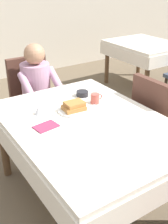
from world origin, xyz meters
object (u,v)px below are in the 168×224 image
at_px(chair_right_side, 157,119).
at_px(spoon_near_edge, 90,127).
at_px(chair_diner, 33,94).
at_px(bowl_butter, 82,94).
at_px(plate_breakfast, 75,110).
at_px(syrup_pitcher, 39,110).
at_px(fork_left_of_plate, 56,117).
at_px(diner_person, 38,87).
at_px(breakfast_stack, 74,106).
at_px(knife_right_of_plate, 96,106).
at_px(cup_coffee, 95,98).
at_px(background_table_far, 144,50).
at_px(dining_table_main, 87,132).

xyz_separation_m(chair_right_side, spoon_near_edge, (-0.80, -0.09, 0.21)).
relative_size(chair_diner, bowl_butter, 8.45).
bearing_deg(chair_right_side, plate_breakfast, -105.13).
height_order(syrup_pitcher, fork_left_of_plate, syrup_pitcher).
height_order(chair_diner, bowl_butter, chair_diner).
distance_m(diner_person, breakfast_stack, 0.82).
bearing_deg(spoon_near_edge, knife_right_of_plate, 50.22).
bearing_deg(knife_right_of_plate, chair_right_side, -106.97).
distance_m(chair_right_side, cup_coffee, 0.64).
bearing_deg(spoon_near_edge, chair_diner, 87.81).
height_order(diner_person, knife_right_of_plate, diner_person).
distance_m(chair_diner, background_table_far, 2.20).
bearing_deg(plate_breakfast, background_table_far, 33.61).
relative_size(dining_table_main, spoon_near_edge, 10.16).
xyz_separation_m(chair_right_side, syrup_pitcher, (-1.02, 0.31, 0.25)).
height_order(chair_right_side, knife_right_of_plate, chair_right_side).
bearing_deg(chair_diner, fork_left_of_plate, 76.92).
distance_m(chair_right_side, bowl_butter, 0.73).
bearing_deg(fork_left_of_plate, plate_breakfast, -80.65).
bearing_deg(bowl_butter, background_table_far, 31.98).
bearing_deg(chair_diner, spoon_near_edge, 86.00).
bearing_deg(cup_coffee, spoon_near_edge, -129.90).
distance_m(chair_diner, breakfast_stack, 1.00).
height_order(chair_diner, breakfast_stack, chair_diner).
distance_m(breakfast_stack, spoon_near_edge, 0.29).
height_order(breakfast_stack, background_table_far, breakfast_stack).
bearing_deg(syrup_pitcher, spoon_near_edge, -61.11).
relative_size(syrup_pitcher, spoon_near_edge, 0.53).
relative_size(chair_right_side, fork_left_of_plate, 5.17).
distance_m(dining_table_main, chair_diner, 1.18).
xyz_separation_m(breakfast_stack, syrup_pitcher, (-0.26, 0.11, -0.01)).
bearing_deg(breakfast_stack, dining_table_main, -91.92).
xyz_separation_m(chair_diner, cup_coffee, (0.18, -0.93, 0.25)).
relative_size(cup_coffee, spoon_near_edge, 0.75).
xyz_separation_m(chair_diner, background_table_far, (2.15, 0.49, 0.09)).
height_order(fork_left_of_plate, knife_right_of_plate, same).
relative_size(breakfast_stack, spoon_near_edge, 1.22).
relative_size(dining_table_main, chair_diner, 1.64).
xyz_separation_m(cup_coffee, spoon_near_edge, (-0.27, -0.32, -0.04)).
height_order(knife_right_of_plate, spoon_near_edge, same).
distance_m(chair_right_side, plate_breakfast, 0.81).
height_order(plate_breakfast, bowl_butter, bowl_butter).
xyz_separation_m(breakfast_stack, bowl_butter, (0.22, 0.23, -0.02)).
xyz_separation_m(bowl_butter, fork_left_of_plate, (-0.40, -0.24, -0.02)).
bearing_deg(syrup_pitcher, fork_left_of_plate, -58.73).
bearing_deg(fork_left_of_plate, cup_coffee, -79.29).
bearing_deg(cup_coffee, breakfast_stack, -170.98).
distance_m(cup_coffee, spoon_near_edge, 0.42).
distance_m(dining_table_main, cup_coffee, 0.36).
height_order(dining_table_main, background_table_far, same).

